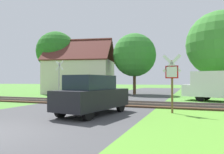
{
  "coord_description": "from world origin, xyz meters",
  "views": [
    {
      "loc": [
        5.73,
        -4.58,
        1.54
      ],
      "look_at": [
        0.5,
        9.86,
        1.8
      ],
      "focal_mm": 35.0,
      "sensor_mm": 36.0,
      "label": 1
    }
  ],
  "objects": [
    {
      "name": "tree_right",
      "position": [
        8.65,
        20.77,
        5.39
      ],
      "size": [
        6.96,
        6.96,
        8.88
      ],
      "color": "#513823",
      "rests_on": "ground"
    },
    {
      "name": "rail_track",
      "position": [
        0.0,
        8.86,
        0.06
      ],
      "size": [
        60.0,
        2.6,
        0.22
      ],
      "color": "#422D1E",
      "rests_on": "ground"
    },
    {
      "name": "tree_left",
      "position": [
        -10.34,
        18.97,
        5.27
      ],
      "size": [
        4.98,
        4.98,
        7.77
      ],
      "color": "#513823",
      "rests_on": "ground"
    },
    {
      "name": "house",
      "position": [
        -7.01,
        19.2,
        2.18
      ],
      "size": [
        8.86,
        7.53,
        6.68
      ],
      "rotation": [
        0.0,
        0.0,
        0.18
      ],
      "color": "beige",
      "rests_on": "ground"
    },
    {
      "name": "mail_truck",
      "position": [
        7.81,
        13.22,
        1.24
      ],
      "size": [
        5.24,
        3.37,
        2.24
      ],
      "rotation": [
        0.0,
        0.0,
        1.23
      ],
      "color": "white",
      "rests_on": "ground"
    },
    {
      "name": "crossing_sign_far",
      "position": [
        -4.92,
        11.47,
        1.9
      ],
      "size": [
        0.87,
        0.19,
        3.29
      ],
      "rotation": [
        0.0,
        0.0,
        -0.17
      ],
      "color": "#9E9EA5",
      "rests_on": "ground"
    },
    {
      "name": "parked_car",
      "position": [
        1.54,
        4.4,
        0.89
      ],
      "size": [
        2.29,
        4.22,
        1.78
      ],
      "rotation": [
        0.0,
        0.0,
        -0.17
      ],
      "color": "black",
      "rests_on": "ground"
    },
    {
      "name": "tree_center",
      "position": [
        -0.24,
        19.33,
        4.43
      ],
      "size": [
        4.86,
        4.86,
        6.87
      ],
      "color": "#513823",
      "rests_on": "ground"
    },
    {
      "name": "stop_sign_near",
      "position": [
        4.89,
        6.08,
        1.67
      ],
      "size": [
        0.87,
        0.18,
        2.8
      ],
      "rotation": [
        0.0,
        0.0,
        3.03
      ],
      "color": "brown",
      "rests_on": "ground"
    },
    {
      "name": "road_asphalt",
      "position": [
        0.0,
        2.0,
        0.0
      ],
      "size": [
        7.79,
        80.0,
        0.01
      ],
      "primitive_type": "cube",
      "color": "#424244",
      "rests_on": "ground"
    }
  ]
}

